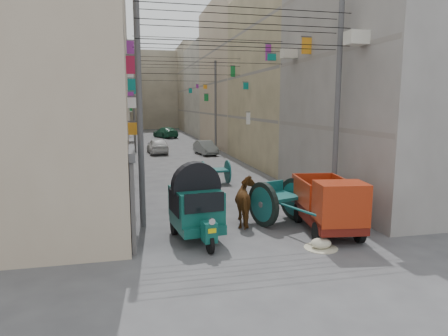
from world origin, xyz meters
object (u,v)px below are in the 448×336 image
object	(u,v)px
tonga_cart	(280,201)
feed_sack	(321,243)
auto_rickshaw	(196,205)
distant_car_green	(166,132)
distant_car_grey	(206,148)
horse	(248,202)
mini_truck	(331,208)
distant_car_white	(157,146)
second_cart	(215,171)

from	to	relation	value
tonga_cart	feed_sack	bearing A→B (deg)	-102.38
auto_rickshaw	distant_car_green	bearing A→B (deg)	79.58
auto_rickshaw	distant_car_grey	bearing A→B (deg)	71.80
horse	auto_rickshaw	bearing A→B (deg)	38.53
feed_sack	horse	xyz separation A→B (m)	(-1.43, 2.80, 0.65)
mini_truck	feed_sack	size ratio (longest dim) A/B	5.76
tonga_cart	horse	xyz separation A→B (m)	(-1.14, 0.13, -0.00)
mini_truck	distant_car_white	world-z (taller)	mini_truck
distant_car_white	distant_car_green	distance (m)	16.48
auto_rickshaw	distant_car_white	distance (m)	22.49
tonga_cart	distant_car_green	xyz separation A→B (m)	(-0.82, 37.83, -0.15)
distant_car_grey	distant_car_green	size ratio (longest dim) A/B	0.76
horse	mini_truck	bearing A→B (deg)	150.25
horse	distant_car_white	size ratio (longest dim) A/B	0.49
tonga_cart	second_cart	xyz separation A→B (m)	(-0.76, 7.45, -0.15)
mini_truck	distant_car_green	bearing A→B (deg)	100.92
mini_truck	second_cart	distance (m)	9.30
feed_sack	distant_car_grey	size ratio (longest dim) A/B	0.18
auto_rickshaw	second_cart	size ratio (longest dim) A/B	1.86
second_cart	distant_car_green	xyz separation A→B (m)	(-0.06, 30.38, -0.00)
horse	second_cart	bearing A→B (deg)	-84.16
tonga_cart	distant_car_grey	size ratio (longest dim) A/B	1.06
distant_car_green	distant_car_grey	bearing A→B (deg)	76.01
distant_car_white	distant_car_grey	bearing A→B (deg)	153.84
distant_car_grey	distant_car_white	bearing A→B (deg)	149.22
feed_sack	distant_car_green	xyz separation A→B (m)	(-1.10, 40.50, 0.51)
second_cart	horse	bearing A→B (deg)	-95.32
mini_truck	distant_car_green	xyz separation A→B (m)	(-1.92, 39.49, -0.24)
horse	distant_car_green	world-z (taller)	horse
distant_car_white	horse	bearing A→B (deg)	90.85
distant_car_grey	distant_car_green	bearing A→B (deg)	87.32
auto_rickshaw	distant_car_white	xyz separation A→B (m)	(0.25, 22.49, -0.43)
mini_truck	distant_car_grey	bearing A→B (deg)	98.42
distant_car_grey	feed_sack	bearing A→B (deg)	-100.27
tonga_cart	second_cart	size ratio (longest dim) A/B	2.52
auto_rickshaw	mini_truck	world-z (taller)	mini_truck
horse	distant_car_green	size ratio (longest dim) A/B	0.42
tonga_cart	mini_truck	world-z (taller)	mini_truck
mini_truck	horse	bearing A→B (deg)	149.53
auto_rickshaw	distant_car_white	bearing A→B (deg)	82.37
tonga_cart	distant_car_grey	xyz separation A→B (m)	(1.00, 19.88, -0.24)
mini_truck	distant_car_grey	xyz separation A→B (m)	(-0.11, 21.54, -0.33)
distant_car_white	distant_car_green	size ratio (longest dim) A/B	0.85
second_cart	tonga_cart	bearing A→B (deg)	-86.49
auto_rickshaw	distant_car_green	world-z (taller)	auto_rickshaw
horse	tonga_cart	bearing A→B (deg)	-177.51
distant_car_green	second_cart	bearing A→B (deg)	70.35
distant_car_green	mini_truck	bearing A→B (deg)	73.02
horse	distant_car_white	distance (m)	21.42
auto_rickshaw	second_cart	world-z (taller)	auto_rickshaw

